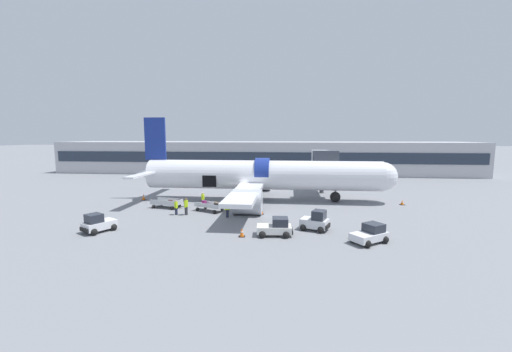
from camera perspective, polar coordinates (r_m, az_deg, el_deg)
name	(u,v)px	position (r m, az deg, el deg)	size (l,w,h in m)	color
ground_plane	(238,204)	(37.88, -3.37, -5.02)	(500.00, 500.00, 0.00)	slate
terminal_strip	(262,157)	(70.50, 1.03, 3.46)	(89.42, 13.64, 6.83)	#B2B2B7
jet_bridge_stub	(323,161)	(44.37, 12.10, 2.73)	(3.20, 8.82, 6.21)	#4C4C51
airplane	(259,176)	(39.17, 0.58, -0.04)	(32.72, 27.37, 10.40)	silver
baggage_tug_lead	(98,224)	(29.89, -26.77, -7.79)	(2.56, 2.93, 1.60)	silver
baggage_tug_mid	(370,234)	(25.70, 20.06, -9.95)	(3.21, 2.87, 1.43)	silver
baggage_tug_rear	(276,228)	(25.89, 3.62, -9.36)	(2.99, 2.11, 1.46)	silver
baggage_tug_spare	(316,222)	(27.71, 10.79, -8.17)	(2.70, 2.39, 1.75)	silver
baggage_cart_loading	(211,206)	(34.26, -8.24, -5.50)	(4.12, 2.60, 1.01)	#B7BABF
baggage_cart_queued	(168,203)	(36.92, -15.79, -4.83)	(4.36, 2.35, 0.98)	#B7BABF
ground_crew_loader_a	(186,206)	(33.06, -12.60, -5.35)	(0.41, 0.60, 1.75)	#2D2D33
ground_crew_loader_b	(227,209)	(31.46, -5.23, -5.99)	(0.56, 0.46, 1.61)	#1E2338
ground_crew_driver	(176,207)	(33.37, -14.32, -5.49)	(0.45, 0.53, 1.53)	#1E2338
ground_crew_supervisor	(203,199)	(36.78, -9.63, -4.12)	(0.43, 0.57, 1.63)	#2D2D33
ground_crew_helper	(243,199)	(36.13, -2.43, -4.20)	(0.58, 0.49, 1.66)	#2D2D33
safety_cone_nose	(402,203)	(40.93, 25.05, -4.39)	(0.57, 0.57, 0.58)	black
safety_cone_engine_left	(242,233)	(25.61, -2.59, -10.23)	(0.51, 0.51, 0.72)	black
safety_cone_wingtip	(261,211)	(32.66, 0.98, -6.43)	(0.50, 0.50, 0.68)	black
safety_cone_tail	(143,197)	(42.34, -19.78, -3.62)	(0.55, 0.55, 0.80)	black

